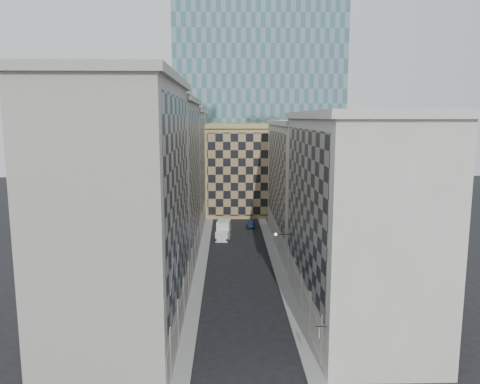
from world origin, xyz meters
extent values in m
cube|color=gray|center=(-5.25, 30.00, 0.07)|extent=(1.50, 100.00, 0.15)
cube|color=gray|center=(5.25, 30.00, 0.07)|extent=(1.50, 100.00, 0.15)
cube|color=#A39E93|center=(-11.00, 11.00, 11.50)|extent=(10.00, 22.00, 23.00)
cube|color=gray|center=(-6.12, 11.00, 13.00)|extent=(0.25, 19.36, 18.00)
cube|color=#A39E93|center=(-6.20, 11.00, 1.60)|extent=(0.45, 21.12, 3.20)
cube|color=#A39E93|center=(-11.00, 11.00, 23.35)|extent=(10.80, 22.80, 0.70)
cylinder|color=#A39E93|center=(-6.35, 2.75, 2.20)|extent=(0.90, 0.90, 4.40)
cylinder|color=#A39E93|center=(-6.35, 8.25, 2.20)|extent=(0.90, 0.90, 4.40)
cylinder|color=#A39E93|center=(-6.35, 13.75, 2.20)|extent=(0.90, 0.90, 4.40)
cylinder|color=#A39E93|center=(-6.35, 19.25, 2.20)|extent=(0.90, 0.90, 4.40)
cube|color=gray|center=(-11.00, 33.00, 11.00)|extent=(10.00, 22.00, 22.00)
cube|color=gray|center=(-6.12, 33.00, 12.50)|extent=(0.25, 19.36, 17.00)
cube|color=gray|center=(-6.20, 33.00, 1.60)|extent=(0.45, 21.12, 3.20)
cube|color=gray|center=(-11.00, 33.00, 22.35)|extent=(10.80, 22.80, 0.70)
cylinder|color=gray|center=(-6.35, 24.75, 2.20)|extent=(0.90, 0.90, 4.40)
cylinder|color=gray|center=(-6.35, 30.25, 2.20)|extent=(0.90, 0.90, 4.40)
cylinder|color=gray|center=(-6.35, 35.75, 2.20)|extent=(0.90, 0.90, 4.40)
cylinder|color=gray|center=(-6.35, 41.25, 2.20)|extent=(0.90, 0.90, 4.40)
cube|color=#A39E93|center=(-11.00, 55.00, 10.50)|extent=(10.00, 22.00, 21.00)
cube|color=gray|center=(-6.12, 55.00, 12.00)|extent=(0.25, 19.36, 16.00)
cube|color=#A39E93|center=(-6.20, 55.00, 1.60)|extent=(0.45, 21.12, 3.20)
cube|color=#A39E93|center=(-11.00, 55.00, 21.35)|extent=(10.80, 22.80, 0.70)
cylinder|color=#A39E93|center=(-6.35, 46.75, 2.20)|extent=(0.90, 0.90, 4.40)
cylinder|color=#A39E93|center=(-6.35, 52.25, 2.20)|extent=(0.90, 0.90, 4.40)
cylinder|color=#A39E93|center=(-6.35, 57.75, 2.20)|extent=(0.90, 0.90, 4.40)
cylinder|color=#A39E93|center=(-6.35, 63.25, 2.20)|extent=(0.90, 0.90, 4.40)
cube|color=beige|center=(11.00, 15.00, 10.00)|extent=(10.00, 26.00, 20.00)
cube|color=gray|center=(6.12, 15.00, 11.50)|extent=(0.25, 22.88, 15.00)
cube|color=beige|center=(6.20, 15.00, 1.60)|extent=(0.45, 24.96, 3.20)
cube|color=beige|center=(11.00, 15.00, 20.35)|extent=(10.80, 26.80, 0.70)
cylinder|color=beige|center=(6.35, 4.60, 2.20)|extent=(0.90, 0.90, 4.40)
cylinder|color=beige|center=(6.35, 9.80, 2.20)|extent=(0.90, 0.90, 4.40)
cylinder|color=beige|center=(6.35, 15.00, 2.20)|extent=(0.90, 0.90, 4.40)
cylinder|color=beige|center=(6.35, 20.20, 2.20)|extent=(0.90, 0.90, 4.40)
cylinder|color=beige|center=(6.35, 25.40, 2.20)|extent=(0.90, 0.90, 4.40)
cube|color=beige|center=(11.00, 42.00, 9.50)|extent=(10.00, 28.00, 19.00)
cube|color=gray|center=(6.12, 42.00, 11.00)|extent=(0.25, 24.64, 14.00)
cube|color=beige|center=(6.20, 42.00, 1.60)|extent=(0.45, 26.88, 3.20)
cube|color=beige|center=(11.00, 42.00, 19.35)|extent=(10.80, 28.80, 0.70)
cube|color=tan|center=(2.00, 68.00, 9.00)|extent=(16.00, 14.00, 18.00)
cube|color=tan|center=(2.00, 60.90, 9.00)|extent=(15.20, 0.25, 16.50)
cube|color=tan|center=(2.00, 68.00, 18.40)|extent=(16.80, 14.80, 0.80)
cube|color=#2E2924|center=(0.00, 82.00, 14.00)|extent=(6.00, 6.00, 28.00)
cube|color=#2E2924|center=(0.00, 82.00, 28.70)|extent=(7.00, 7.00, 1.40)
cone|color=#2E2924|center=(0.00, 82.00, 39.40)|extent=(7.20, 7.20, 20.00)
cylinder|color=gray|center=(-5.90, 4.00, 8.00)|extent=(0.10, 2.33, 2.33)
cylinder|color=gray|center=(-5.90, 8.00, 8.00)|extent=(0.10, 2.33, 2.33)
cylinder|color=black|center=(5.10, 24.00, 6.20)|extent=(1.80, 0.08, 0.08)
sphere|color=#FFE5B2|center=(4.20, 24.00, 6.20)|extent=(0.36, 0.36, 0.36)
cube|color=white|center=(-2.49, 44.28, 0.84)|extent=(2.27, 2.43, 1.68)
cube|color=white|center=(-2.24, 46.69, 1.44)|extent=(2.48, 3.56, 2.89)
cylinder|color=black|center=(-3.50, 43.63, 0.42)|extent=(0.36, 0.86, 0.84)
cylinder|color=black|center=(-1.65, 43.44, 0.42)|extent=(0.36, 0.86, 0.84)
cylinder|color=black|center=(-3.05, 47.89, 0.42)|extent=(0.36, 0.86, 0.84)
cylinder|color=black|center=(-1.20, 47.70, 0.42)|extent=(0.36, 0.86, 0.84)
imported|color=#0E1C36|center=(2.84, 53.83, 0.63)|extent=(1.78, 3.98, 1.27)
cylinder|color=black|center=(5.60, 3.00, 4.23)|extent=(0.87, 0.14, 0.06)
cube|color=tan|center=(5.40, 3.00, 3.80)|extent=(0.13, 0.76, 0.76)
camera|label=1|loc=(-1.56, -30.63, 20.09)|focal=35.00mm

